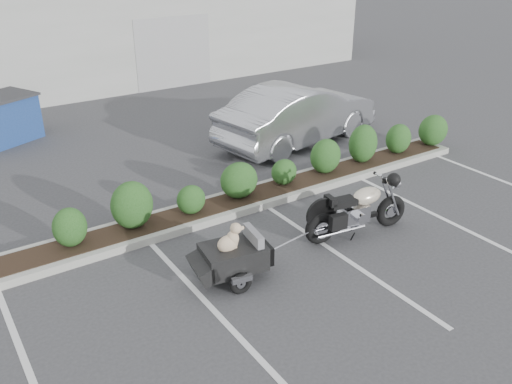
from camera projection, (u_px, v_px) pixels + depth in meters
ground at (269, 262)px, 9.64m from camera, size 90.00×90.00×0.00m
planter_kerb at (249, 199)px, 11.76m from camera, size 12.00×1.00×0.15m
building at (26, 25)px, 21.57m from camera, size 26.00×10.00×4.00m
motorcycle at (358, 210)px, 10.30m from camera, size 2.27×0.87×1.30m
pet_trailer at (232, 256)px, 8.96m from camera, size 1.83×1.04×1.08m
sedan at (298, 114)px, 14.86m from camera, size 5.17×2.58×1.63m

